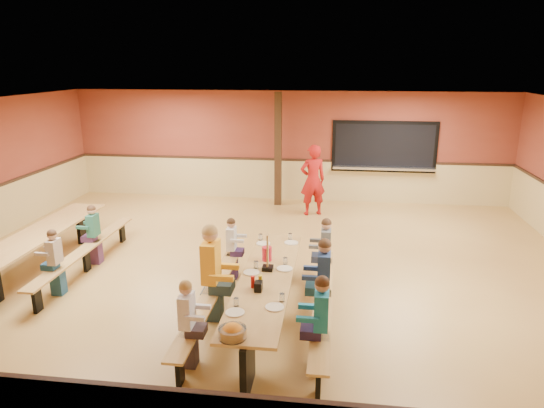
# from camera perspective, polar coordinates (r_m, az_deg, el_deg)

# --- Properties ---
(ground) EXTENTS (12.00, 12.00, 0.00)m
(ground) POSITION_cam_1_polar(r_m,az_deg,el_deg) (9.10, -1.33, -7.81)
(ground) COLOR olive
(ground) RESTS_ON ground
(room_envelope) EXTENTS (12.04, 10.04, 3.02)m
(room_envelope) POSITION_cam_1_polar(r_m,az_deg,el_deg) (8.84, -1.36, -3.72)
(room_envelope) COLOR brown
(room_envelope) RESTS_ON ground
(kitchen_pass_through) EXTENTS (2.78, 0.28, 1.38)m
(kitchen_pass_through) POSITION_cam_1_polar(r_m,az_deg,el_deg) (13.42, 13.05, 6.32)
(kitchen_pass_through) COLOR black
(kitchen_pass_through) RESTS_ON ground
(structural_post) EXTENTS (0.18, 0.18, 3.00)m
(structural_post) POSITION_cam_1_polar(r_m,az_deg,el_deg) (12.88, 0.72, 6.39)
(structural_post) COLOR black
(structural_post) RESTS_ON ground
(cafeteria_table_main) EXTENTS (1.91, 3.70, 0.74)m
(cafeteria_table_main) POSITION_cam_1_polar(r_m,az_deg,el_deg) (7.17, -0.68, -10.10)
(cafeteria_table_main) COLOR #AE8345
(cafeteria_table_main) RESTS_ON ground
(cafeteria_table_second) EXTENTS (1.91, 3.70, 0.74)m
(cafeteria_table_second) POSITION_cam_1_polar(r_m,az_deg,el_deg) (9.94, -25.37, -4.06)
(cafeteria_table_second) COLOR #AE8345
(cafeteria_table_second) RESTS_ON ground
(seated_child_white_left) EXTENTS (0.34, 0.28, 1.16)m
(seated_child_white_left) POSITION_cam_1_polar(r_m,az_deg,el_deg) (6.30, -9.91, -13.79)
(seated_child_white_left) COLOR silver
(seated_child_white_left) RESTS_ON ground
(seated_adult_yellow) EXTENTS (0.49, 0.40, 1.46)m
(seated_adult_yellow) POSITION_cam_1_polar(r_m,az_deg,el_deg) (7.27, -7.16, -8.08)
(seated_adult_yellow) COLOR yellow
(seated_adult_yellow) RESTS_ON ground
(seated_child_grey_left) EXTENTS (0.32, 0.26, 1.11)m
(seated_child_grey_left) POSITION_cam_1_polar(r_m,az_deg,el_deg) (8.61, -4.77, -5.30)
(seated_child_grey_left) COLOR silver
(seated_child_grey_left) RESTS_ON ground
(seated_child_teal_right) EXTENTS (0.38, 0.31, 1.24)m
(seated_child_teal_right) POSITION_cam_1_polar(r_m,az_deg,el_deg) (6.18, 5.78, -13.86)
(seated_child_teal_right) COLOR teal
(seated_child_teal_right) RESTS_ON ground
(seated_child_navy_right) EXTENTS (0.40, 0.33, 1.28)m
(seated_child_navy_right) POSITION_cam_1_polar(r_m,az_deg,el_deg) (7.22, 6.09, -9.03)
(seated_child_navy_right) COLOR navy
(seated_child_navy_right) RESTS_ON ground
(seated_child_char_right) EXTENTS (0.36, 0.30, 1.20)m
(seated_child_char_right) POSITION_cam_1_polar(r_m,az_deg,el_deg) (8.34, 6.31, -5.75)
(seated_child_char_right) COLOR #545A5F
(seated_child_char_right) RESTS_ON ground
(seated_child_green_sec) EXTENTS (0.34, 0.27, 1.14)m
(seated_child_green_sec) POSITION_cam_1_polar(r_m,az_deg,el_deg) (9.81, -20.20, -3.44)
(seated_child_green_sec) COLOR #276451
(seated_child_green_sec) RESTS_ON ground
(seated_child_tan_sec) EXTENTS (0.33, 0.27, 1.12)m
(seated_child_tan_sec) POSITION_cam_1_polar(r_m,az_deg,el_deg) (8.75, -24.10, -6.33)
(seated_child_tan_sec) COLOR #A59484
(seated_child_tan_sec) RESTS_ON ground
(standing_woman) EXTENTS (0.76, 0.63, 1.79)m
(standing_woman) POSITION_cam_1_polar(r_m,az_deg,el_deg) (12.16, 4.82, 2.82)
(standing_woman) COLOR #AB1513
(standing_woman) RESTS_ON ground
(punch_pitcher) EXTENTS (0.16, 0.16, 0.22)m
(punch_pitcher) POSITION_cam_1_polar(r_m,az_deg,el_deg) (7.59, -0.61, -5.86)
(punch_pitcher) COLOR red
(punch_pitcher) RESTS_ON cafeteria_table_main
(chip_bowl) EXTENTS (0.32, 0.32, 0.15)m
(chip_bowl) POSITION_cam_1_polar(r_m,az_deg,el_deg) (5.63, -4.67, -14.74)
(chip_bowl) COLOR orange
(chip_bowl) RESTS_ON cafeteria_table_main
(napkin_dispenser) EXTENTS (0.10, 0.14, 0.13)m
(napkin_dispenser) POSITION_cam_1_polar(r_m,az_deg,el_deg) (6.65, -1.60, -9.66)
(napkin_dispenser) COLOR black
(napkin_dispenser) RESTS_ON cafeteria_table_main
(condiment_mustard) EXTENTS (0.06, 0.06, 0.17)m
(condiment_mustard) POSITION_cam_1_polar(r_m,az_deg,el_deg) (6.75, -1.37, -9.05)
(condiment_mustard) COLOR yellow
(condiment_mustard) RESTS_ON cafeteria_table_main
(condiment_ketchup) EXTENTS (0.06, 0.06, 0.17)m
(condiment_ketchup) POSITION_cam_1_polar(r_m,az_deg,el_deg) (6.73, -2.28, -9.14)
(condiment_ketchup) COLOR #B2140F
(condiment_ketchup) RESTS_ON cafeteria_table_main
(table_paddle) EXTENTS (0.16, 0.16, 0.56)m
(table_paddle) POSITION_cam_1_polar(r_m,az_deg,el_deg) (7.24, -0.52, -6.77)
(table_paddle) COLOR black
(table_paddle) RESTS_ON cafeteria_table_main
(place_settings) EXTENTS (0.65, 3.30, 0.11)m
(place_settings) POSITION_cam_1_polar(r_m,az_deg,el_deg) (7.06, -0.68, -8.14)
(place_settings) COLOR beige
(place_settings) RESTS_ON cafeteria_table_main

